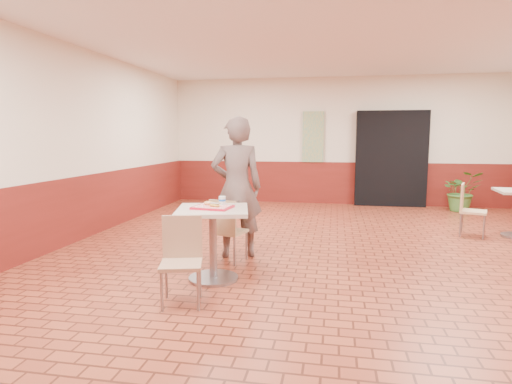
% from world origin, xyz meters
% --- Properties ---
extents(room_shell, '(8.01, 10.01, 3.01)m').
position_xyz_m(room_shell, '(0.00, 0.00, 1.50)').
color(room_shell, brown).
rests_on(room_shell, ground).
extents(wainscot_band, '(8.00, 10.00, 1.00)m').
position_xyz_m(wainscot_band, '(0.00, 0.00, 0.50)').
color(wainscot_band, '#601812').
rests_on(wainscot_band, ground).
extents(corridor_doorway, '(1.60, 0.22, 2.20)m').
position_xyz_m(corridor_doorway, '(1.20, 4.88, 1.10)').
color(corridor_doorway, black).
rests_on(corridor_doorway, ground).
extents(promo_poster, '(0.50, 0.03, 1.20)m').
position_xyz_m(promo_poster, '(-0.60, 4.94, 1.60)').
color(promo_poster, gray).
rests_on(promo_poster, wainscot_band).
extents(main_table, '(0.78, 0.78, 0.82)m').
position_xyz_m(main_table, '(-1.40, -0.87, 0.55)').
color(main_table, '#C3AF9D').
rests_on(main_table, ground).
extents(chair_main_front, '(0.48, 0.48, 0.84)m').
position_xyz_m(chair_main_front, '(-1.51, -1.56, 0.47)').
color(chair_main_front, tan).
rests_on(chair_main_front, ground).
extents(chair_main_back, '(0.47, 0.47, 0.83)m').
position_xyz_m(chair_main_back, '(-1.41, -0.20, 0.46)').
color(chair_main_back, tan).
rests_on(chair_main_back, ground).
extents(customer, '(0.79, 0.64, 1.87)m').
position_xyz_m(customer, '(-1.35, 0.13, 0.94)').
color(customer, brown).
rests_on(customer, ground).
extents(serving_tray, '(0.41, 0.32, 0.03)m').
position_xyz_m(serving_tray, '(-1.40, -0.87, 0.83)').
color(serving_tray, red).
rests_on(serving_tray, main_table).
extents(ring_donut, '(0.11, 0.11, 0.03)m').
position_xyz_m(ring_donut, '(-1.47, -0.78, 0.86)').
color(ring_donut, '#E39352').
rests_on(ring_donut, serving_tray).
extents(long_john_donut, '(0.15, 0.12, 0.04)m').
position_xyz_m(long_john_donut, '(-1.36, -0.91, 0.87)').
color(long_john_donut, gold).
rests_on(long_john_donut, serving_tray).
extents(paper_cup, '(0.08, 0.08, 0.10)m').
position_xyz_m(paper_cup, '(-1.31, -0.77, 0.90)').
color(paper_cup, silver).
rests_on(paper_cup, serving_tray).
extents(chair_second_left, '(0.50, 0.50, 0.85)m').
position_xyz_m(chair_second_left, '(2.09, 1.99, 0.48)').
color(chair_second_left, '#D9B382').
rests_on(chair_second_left, ground).
extents(potted_plant, '(0.81, 0.71, 0.88)m').
position_xyz_m(potted_plant, '(2.64, 4.40, 0.44)').
color(potted_plant, '#3E742E').
rests_on(potted_plant, ground).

